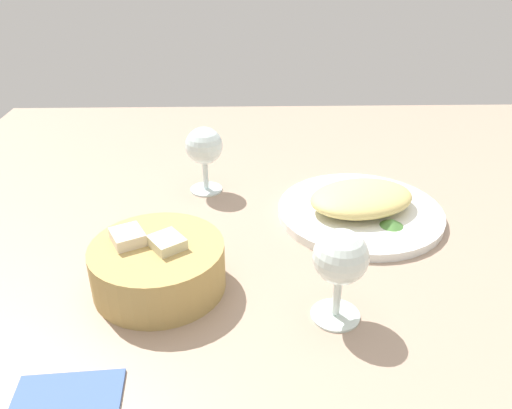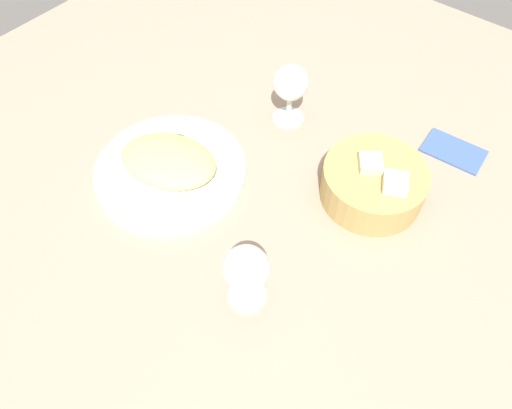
{
  "view_description": "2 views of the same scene",
  "coord_description": "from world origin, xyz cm",
  "px_view_note": "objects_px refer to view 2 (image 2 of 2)",
  "views": [
    {
      "loc": [
        9.01,
        62.06,
        42.68
      ],
      "look_at": [
        7.4,
        -6.36,
        5.09
      ],
      "focal_mm": 35.9,
      "sensor_mm": 36.0,
      "label": 1
    },
    {
      "loc": [
        37.26,
        -45.45,
        66.8
      ],
      "look_at": [
        8.54,
        -9.83,
        4.67
      ],
      "focal_mm": 33.88,
      "sensor_mm": 36.0,
      "label": 2
    }
  ],
  "objects_px": {
    "plate": "(171,171)",
    "folded_napkin": "(454,150)",
    "wine_glass_near": "(246,270)",
    "bread_basket": "(374,183)",
    "wine_glass_far": "(291,86)"
  },
  "relations": [
    {
      "from": "wine_glass_far",
      "to": "plate",
      "type": "bearing_deg",
      "value": -108.01
    },
    {
      "from": "wine_glass_near",
      "to": "plate",
      "type": "bearing_deg",
      "value": 158.88
    },
    {
      "from": "bread_basket",
      "to": "wine_glass_near",
      "type": "height_order",
      "value": "wine_glass_near"
    },
    {
      "from": "bread_basket",
      "to": "folded_napkin",
      "type": "height_order",
      "value": "bread_basket"
    },
    {
      "from": "wine_glass_far",
      "to": "folded_napkin",
      "type": "relative_size",
      "value": 1.11
    },
    {
      "from": "plate",
      "to": "folded_napkin",
      "type": "height_order",
      "value": "plate"
    },
    {
      "from": "bread_basket",
      "to": "wine_glass_far",
      "type": "bearing_deg",
      "value": 163.86
    },
    {
      "from": "wine_glass_near",
      "to": "wine_glass_far",
      "type": "relative_size",
      "value": 0.98
    },
    {
      "from": "bread_basket",
      "to": "wine_glass_near",
      "type": "distance_m",
      "value": 0.29
    },
    {
      "from": "bread_basket",
      "to": "folded_napkin",
      "type": "relative_size",
      "value": 1.59
    },
    {
      "from": "wine_glass_far",
      "to": "folded_napkin",
      "type": "height_order",
      "value": "wine_glass_far"
    },
    {
      "from": "folded_napkin",
      "to": "wine_glass_near",
      "type": "bearing_deg",
      "value": -107.67
    },
    {
      "from": "plate",
      "to": "folded_napkin",
      "type": "distance_m",
      "value": 0.53
    },
    {
      "from": "bread_basket",
      "to": "wine_glass_near",
      "type": "xyz_separation_m",
      "value": [
        -0.04,
        -0.28,
        0.05
      ]
    },
    {
      "from": "wine_glass_near",
      "to": "folded_napkin",
      "type": "xyz_separation_m",
      "value": [
        0.11,
        0.47,
        -0.08
      ]
    }
  ]
}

